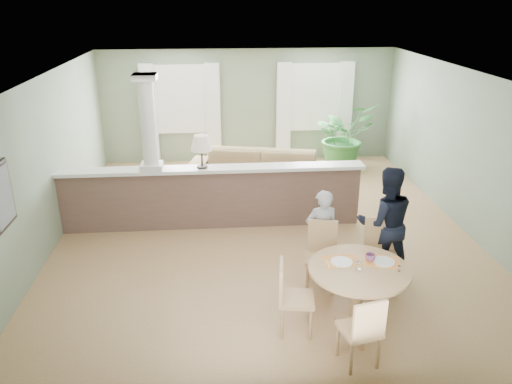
{
  "coord_description": "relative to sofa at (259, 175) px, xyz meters",
  "views": [
    {
      "loc": [
        -0.81,
        -7.93,
        3.87
      ],
      "look_at": [
        -0.23,
        -1.0,
        1.11
      ],
      "focal_mm": 35.0,
      "sensor_mm": 36.0,
      "label": 1
    }
  ],
  "objects": [
    {
      "name": "room_shell",
      "position": [
        -0.08,
        -1.02,
        1.38
      ],
      "size": [
        7.02,
        8.02,
        2.71
      ],
      "color": "gray",
      "rests_on": "ground"
    },
    {
      "name": "chair_side",
      "position": [
        -0.02,
        -4.52,
        0.08
      ],
      "size": [
        0.48,
        0.48,
        0.93
      ],
      "rotation": [
        0.0,
        0.0,
        1.43
      ],
      "color": "tan",
      "rests_on": "ground"
    },
    {
      "name": "sofa",
      "position": [
        0.0,
        0.0,
        0.0
      ],
      "size": [
        3.15,
        1.8,
        0.86
      ],
      "primitive_type": "imported",
      "rotation": [
        0.0,
        0.0,
        -0.23
      ],
      "color": "#91774F",
      "rests_on": "ground"
    },
    {
      "name": "dining_table",
      "position": [
        0.85,
        -4.37,
        0.17
      ],
      "size": [
        1.25,
        1.25,
        0.85
      ],
      "rotation": [
        0.0,
        0.0,
        0.02
      ],
      "color": "tan",
      "rests_on": "ground"
    },
    {
      "name": "pony_wall",
      "position": [
        -1.04,
        -1.45,
        0.27
      ],
      "size": [
        5.32,
        0.38,
        2.7
      ],
      "color": "brown",
      "rests_on": "ground"
    },
    {
      "name": "chair_far_man",
      "position": [
        1.37,
        -3.62,
        0.13
      ],
      "size": [
        0.5,
        0.5,
        1.01
      ],
      "rotation": [
        0.0,
        0.0,
        -0.11
      ],
      "color": "tan",
      "rests_on": "ground"
    },
    {
      "name": "houseplant",
      "position": [
        2.13,
        1.55,
        0.35
      ],
      "size": [
        1.79,
        1.7,
        1.56
      ],
      "primitive_type": "imported",
      "rotation": [
        0.0,
        0.0,
        0.44
      ],
      "color": "#29682B",
      "rests_on": "ground"
    },
    {
      "name": "chair_far_boy",
      "position": [
        0.57,
        -3.52,
        0.1
      ],
      "size": [
        0.52,
        0.52,
        0.96
      ],
      "rotation": [
        0.0,
        0.0,
        -0.23
      ],
      "color": "tan",
      "rests_on": "ground"
    },
    {
      "name": "ground",
      "position": [
        -0.05,
        -1.65,
        -0.43
      ],
      "size": [
        8.0,
        8.0,
        0.0
      ],
      "primitive_type": "plane",
      "color": "tan",
      "rests_on": "ground"
    },
    {
      "name": "chair_near",
      "position": [
        0.67,
        -5.22,
        0.07
      ],
      "size": [
        0.49,
        0.49,
        0.9
      ],
      "rotation": [
        0.0,
        0.0,
        3.37
      ],
      "color": "tan",
      "rests_on": "ground"
    },
    {
      "name": "man_person",
      "position": [
        1.51,
        -3.32,
        0.41
      ],
      "size": [
        0.85,
        0.67,
        1.68
      ],
      "primitive_type": "imported",
      "rotation": [
        0.0,
        0.0,
        3.1
      ],
      "color": "black",
      "rests_on": "ground"
    },
    {
      "name": "child_person",
      "position": [
        0.62,
        -3.22,
        0.23
      ],
      "size": [
        0.52,
        0.37,
        1.33
      ],
      "primitive_type": "imported",
      "rotation": [
        0.0,
        0.0,
        3.26
      ],
      "color": "#9B9A9F",
      "rests_on": "ground"
    }
  ]
}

